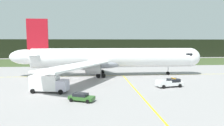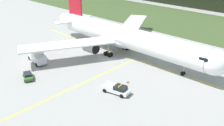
# 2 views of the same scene
# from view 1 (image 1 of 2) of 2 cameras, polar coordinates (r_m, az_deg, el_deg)

# --- Properties ---
(ground) EXTENTS (320.00, 320.00, 0.00)m
(ground) POSITION_cam_1_polar(r_m,az_deg,el_deg) (52.60, -1.86, -4.50)
(ground) COLOR gray
(grass_verge) EXTENTS (320.00, 37.74, 0.04)m
(grass_verge) POSITION_cam_1_polar(r_m,az_deg,el_deg) (99.44, -3.16, 0.40)
(grass_verge) COLOR #3B4C28
(grass_verge) RESTS_ON ground
(distant_tree_line) EXTENTS (288.00, 4.70, 11.48)m
(distant_tree_line) POSITION_cam_1_polar(r_m,az_deg,el_deg) (126.64, -3.49, 4.16)
(distant_tree_line) COLOR black
(distant_tree_line) RESTS_ON ground
(taxiway_centerline_main) EXTENTS (70.57, 1.08, 0.01)m
(taxiway_centerline_main) POSITION_cam_1_polar(r_m,az_deg,el_deg) (57.54, -0.12, -3.59)
(taxiway_centerline_main) COLOR yellow
(taxiway_centerline_main) RESTS_ON ground
(taxiway_centerline_spur) EXTENTS (0.71, 37.68, 0.01)m
(taxiway_centerline_spur) POSITION_cam_1_polar(r_m,az_deg,el_deg) (38.84, 7.36, -8.26)
(taxiway_centerline_spur) COLOR yellow
(taxiway_centerline_spur) RESTS_ON ground
(airliner) EXTENTS (54.23, 48.65, 15.89)m
(airliner) POSITION_cam_1_polar(r_m,az_deg,el_deg) (56.87, -0.80, 1.36)
(airliner) COLOR white
(airliner) RESTS_ON ground
(ops_pickup_truck) EXTENTS (6.00, 3.25, 1.94)m
(ops_pickup_truck) POSITION_cam_1_polar(r_m,az_deg,el_deg) (44.50, 16.29, -5.45)
(ops_pickup_truck) COLOR white
(ops_pickup_truck) RESTS_ON ground
(catering_truck) EXTENTS (7.41, 3.80, 3.45)m
(catering_truck) POSITION_cam_1_polar(r_m,az_deg,el_deg) (39.83, -17.74, -5.55)
(catering_truck) COLOR silver
(catering_truck) RESTS_ON ground
(staff_car) EXTENTS (4.46, 3.15, 1.30)m
(staff_car) POSITION_cam_1_polar(r_m,az_deg,el_deg) (33.03, -8.77, -9.56)
(staff_car) COLOR #2F5F26
(staff_car) RESTS_ON ground
(apron_cone) EXTENTS (0.52, 0.52, 0.65)m
(apron_cone) POSITION_cam_1_polar(r_m,az_deg,el_deg) (48.64, 13.00, -5.12)
(apron_cone) COLOR black
(apron_cone) RESTS_ON ground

